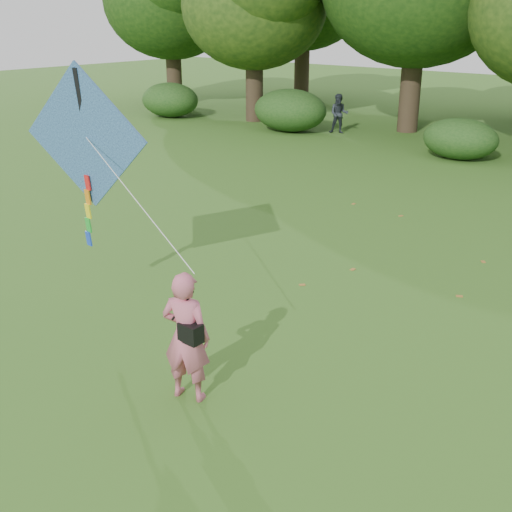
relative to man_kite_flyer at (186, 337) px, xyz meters
The scene contains 6 objects.
ground 1.19m from the man_kite_flyer, 23.28° to the right, with size 100.00×100.00×0.00m, color #265114.
man_kite_flyer is the anchor object (origin of this frame).
bystander_left 20.64m from the man_kite_flyer, 116.99° to the left, with size 0.81×0.63×1.66m, color #262C33.
crossbody_bag 0.17m from the man_kite_flyer, 14.61° to the right, with size 0.43×0.20×0.72m.
flying_kite 4.13m from the man_kite_flyer, 161.17° to the left, with size 4.84×1.53×3.18m.
fallen_leaves 5.54m from the man_kite_flyer, 81.16° to the left, with size 10.34×14.86×0.01m.
Camera 1 is at (4.78, -4.90, 4.93)m, focal length 45.00 mm.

